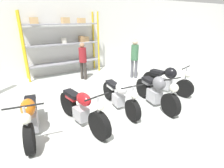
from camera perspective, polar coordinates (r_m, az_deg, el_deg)
ground_plane at (r=5.27m, az=2.30°, el=-8.46°), size 30.00×30.00×0.00m
back_wall at (r=8.88m, az=-15.08°, el=15.13°), size 30.00×0.08×3.60m
shelving_rack at (r=8.51m, az=-15.30°, el=13.58°), size 3.41×0.63×2.85m
motorcycle_orange at (r=4.49m, az=-25.11°, el=-9.61°), size 0.74×1.98×1.04m
motorcycle_red at (r=4.45m, az=-9.86°, el=-8.06°), size 0.68×2.09×1.04m
motorcycle_white at (r=5.17m, az=2.41°, el=-3.73°), size 0.67×2.08×0.97m
motorcycle_grey at (r=5.51m, az=14.21°, el=-2.33°), size 0.59×2.03×1.09m
motorcycle_black at (r=6.65m, az=17.55°, el=1.47°), size 0.75×1.95×1.06m
person_browsing at (r=7.69m, az=-9.51°, el=8.24°), size 0.44×0.44×1.60m
person_near_rack at (r=7.82m, az=7.39°, el=9.09°), size 0.45×0.45×1.71m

